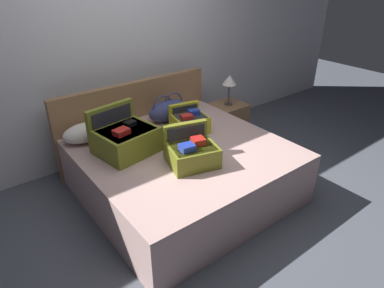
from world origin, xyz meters
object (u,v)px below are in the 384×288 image
at_px(nightstand, 227,121).
at_px(table_lamp, 229,81).
at_px(hard_case_small, 190,122).
at_px(hard_case_medium, 192,151).
at_px(bed, 184,171).
at_px(pillow_near_headboard, 85,133).
at_px(duffel_bag, 168,110).
at_px(hard_case_large, 125,138).

height_order(nightstand, table_lamp, table_lamp).
xyz_separation_m(hard_case_small, nightstand, (0.94, 0.40, -0.40)).
xyz_separation_m(hard_case_medium, table_lamp, (1.33, 0.93, 0.15)).
xyz_separation_m(bed, nightstand, (1.22, 0.66, -0.02)).
relative_size(bed, hard_case_small, 4.73).
height_order(hard_case_small, nightstand, hard_case_small).
relative_size(pillow_near_headboard, nightstand, 0.92).
xyz_separation_m(duffel_bag, table_lamp, (0.96, 0.02, 0.15)).
bearing_deg(hard_case_medium, duffel_bag, 83.63).
distance_m(nightstand, table_lamp, 0.56).
bearing_deg(duffel_bag, pillow_near_headboard, 175.14).
xyz_separation_m(hard_case_large, table_lamp, (1.69, 0.38, 0.12)).
xyz_separation_m(duffel_bag, nightstand, (0.96, 0.02, -0.41)).
height_order(duffel_bag, pillow_near_headboard, duffel_bag).
xyz_separation_m(bed, hard_case_medium, (-0.11, -0.27, 0.38)).
height_order(bed, hard_case_large, hard_case_large).
height_order(hard_case_medium, hard_case_small, hard_case_medium).
relative_size(bed, pillow_near_headboard, 4.20).
distance_m(hard_case_large, hard_case_medium, 0.66).
xyz_separation_m(bed, pillow_near_headboard, (-0.69, 0.72, 0.36)).
distance_m(hard_case_medium, nightstand, 1.67).
distance_m(hard_case_large, hard_case_small, 0.75).
bearing_deg(pillow_near_headboard, bed, -46.20).
height_order(hard_case_large, pillow_near_headboard, hard_case_large).
xyz_separation_m(bed, table_lamp, (1.22, 0.66, 0.53)).
height_order(hard_case_small, pillow_near_headboard, hard_case_small).
relative_size(hard_case_large, table_lamp, 1.46).
bearing_deg(pillow_near_headboard, table_lamp, -1.86).
bearing_deg(table_lamp, bed, -151.49).
distance_m(hard_case_large, nightstand, 1.79).
height_order(bed, duffel_bag, duffel_bag).
height_order(duffel_bag, nightstand, duffel_bag).
distance_m(hard_case_medium, pillow_near_headboard, 1.15).
height_order(pillow_near_headboard, table_lamp, table_lamp).
relative_size(hard_case_medium, hard_case_small, 1.27).
distance_m(duffel_bag, nightstand, 1.04).
bearing_deg(duffel_bag, hard_case_large, -153.56).
bearing_deg(nightstand, duffel_bag, -178.88).
bearing_deg(pillow_near_headboard, hard_case_large, -64.08).
relative_size(hard_case_large, nightstand, 1.20).
bearing_deg(hard_case_small, bed, -125.80).
bearing_deg(hard_case_small, hard_case_medium, -115.20).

